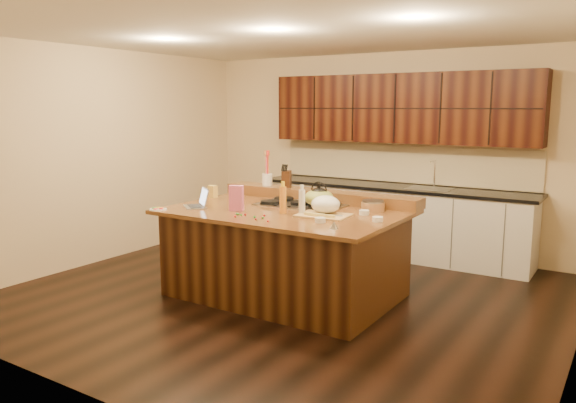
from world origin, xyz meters
The scene contains 33 objects.
room centered at (0.00, 0.00, 1.35)m, with size 5.52×5.02×2.72m.
island centered at (0.00, 0.00, 0.46)m, with size 2.40×1.60×0.92m.
back_ledge centered at (0.00, 0.70, 0.98)m, with size 2.40×0.30×0.12m, color black.
cooktop centered at (0.00, 0.30, 0.94)m, with size 0.92×0.52×0.05m.
back_counter centered at (0.30, 2.23, 0.98)m, with size 3.70×0.66×2.40m.
kettle centered at (0.30, 0.17, 1.06)m, with size 0.21×0.21×0.19m, color black.
green_bowl centered at (0.30, 0.17, 1.05)m, with size 0.31×0.31×0.17m, color olive.
laptop centered at (-0.85, -0.37, 0.98)m, with size 0.38×0.36×0.21m.
oil_bottle centered at (0.08, -0.17, 1.06)m, with size 0.07×0.07×0.27m, color orange.
vinegar_bottle centered at (0.29, -0.14, 1.04)m, with size 0.06×0.06×0.25m, color silver.
wooden_tray centered at (0.50, -0.06, 1.01)m, with size 0.51×0.41×0.20m.
ramekin_a centered at (0.62, -0.37, 0.94)m, with size 0.10×0.10×0.04m, color white.
ramekin_b centered at (0.80, 0.19, 0.94)m, with size 0.10×0.10×0.04m, color white.
ramekin_c centered at (1.05, -0.05, 0.94)m, with size 0.10×0.10×0.04m, color white.
strainer_bowl centered at (0.79, 0.43, 0.97)m, with size 0.24×0.24×0.09m, color #996B3F.
kitchen_timer centered at (0.85, -0.54, 0.96)m, with size 0.08×0.08×0.07m, color silver.
pink_bag centered at (-0.40, -0.31, 1.05)m, with size 0.14×0.07×0.26m, color #CD608F.
candy_plate centered at (-1.11, -0.71, 0.93)m, with size 0.18×0.18×0.01m, color white.
package_box centered at (-1.15, 0.21, 0.99)m, with size 0.10×0.07×0.14m, color gold.
utensil_crock centered at (-0.71, 0.70, 1.11)m, with size 0.12×0.12×0.14m, color white.
knife_block centered at (-0.43, 0.70, 1.14)m, with size 0.10×0.16×0.19m, color black.
gumdrop_0 centered at (-0.16, -0.47, 0.93)m, with size 0.02×0.02×0.02m, color red.
gumdrop_1 centered at (-0.02, -0.52, 0.93)m, with size 0.02×0.02×0.02m, color #198C26.
gumdrop_2 centered at (0.01, -0.40, 0.93)m, with size 0.02×0.02×0.02m, color red.
gumdrop_3 centered at (0.05, -0.59, 0.93)m, with size 0.02×0.02×0.02m, color #198C26.
gumdrop_4 centered at (0.05, -0.49, 0.93)m, with size 0.02×0.02×0.02m, color red.
gumdrop_5 centered at (-0.24, -0.48, 0.93)m, with size 0.02×0.02×0.02m, color #198C26.
gumdrop_6 centered at (-0.19, -0.59, 0.93)m, with size 0.02×0.02×0.02m, color red.
gumdrop_7 centered at (-0.27, -0.48, 0.93)m, with size 0.02×0.02×0.02m, color #198C26.
gumdrop_8 centered at (0.21, -0.62, 0.93)m, with size 0.02×0.02×0.02m, color red.
gumdrop_9 centered at (0.07, -0.50, 0.93)m, with size 0.02×0.02×0.02m, color #198C26.
gumdrop_10 centered at (0.06, -0.60, 0.93)m, with size 0.02×0.02×0.02m, color red.
gumdrop_11 centered at (-0.19, -0.51, 0.93)m, with size 0.02×0.02×0.02m, color #198C26.
Camera 1 is at (3.09, -4.79, 1.97)m, focal length 35.00 mm.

